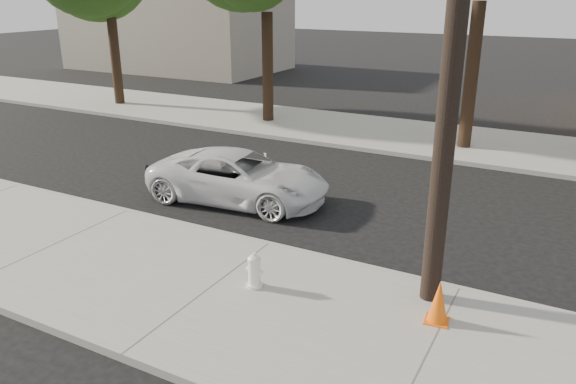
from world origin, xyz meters
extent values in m
plane|color=black|center=(0.00, 0.00, 0.00)|extent=(120.00, 120.00, 0.00)
cube|color=gray|center=(0.00, -4.30, 0.07)|extent=(90.00, 4.40, 0.15)
cube|color=gray|center=(0.00, 8.50, 0.07)|extent=(90.00, 5.00, 0.15)
cube|color=#9E9B93|center=(0.00, -2.10, 0.07)|extent=(90.00, 0.12, 0.16)
cube|color=gray|center=(-20.00, 20.00, 2.50)|extent=(14.00, 8.00, 5.00)
cylinder|color=black|center=(3.60, -2.70, 4.65)|extent=(0.34, 0.34, 9.00)
cylinder|color=black|center=(-14.00, 8.00, 2.40)|extent=(0.44, 0.44, 4.50)
cylinder|color=black|center=(-6.00, 8.20, 2.28)|extent=(0.44, 0.44, 4.25)
cylinder|color=black|center=(2.00, 7.80, 2.53)|extent=(0.44, 0.44, 4.75)
imported|color=silver|center=(-2.15, 0.07, 0.66)|extent=(4.91, 2.63, 1.31)
cylinder|color=white|center=(0.69, -3.84, 0.18)|extent=(0.30, 0.30, 0.06)
cylinder|color=white|center=(0.69, -3.84, 0.41)|extent=(0.23, 0.23, 0.52)
ellipsoid|color=white|center=(0.69, -3.84, 0.69)|extent=(0.25, 0.25, 0.17)
cylinder|color=white|center=(0.69, -3.84, 0.46)|extent=(0.33, 0.12, 0.10)
cylinder|color=white|center=(0.69, -3.84, 0.46)|extent=(0.14, 0.18, 0.13)
cube|color=#F3600C|center=(3.91, -3.40, 0.16)|extent=(0.42, 0.42, 0.02)
cone|color=#F3600C|center=(3.91, -3.40, 0.52)|extent=(0.37, 0.37, 0.74)
camera|label=1|loc=(5.49, -11.49, 5.26)|focal=35.00mm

